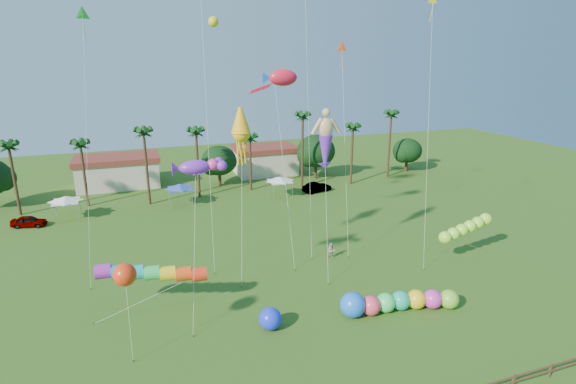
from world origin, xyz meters
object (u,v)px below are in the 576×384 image
object	(u,v)px
blue_ball	(270,319)
caterpillar_inflatable	(395,302)
car_b	(317,187)
car_a	(29,221)
spectator_b	(331,251)

from	to	relation	value
blue_ball	caterpillar_inflatable	bearing A→B (deg)	-5.82
car_b	blue_ball	xyz separation A→B (m)	(-17.22, -31.53, 0.12)
car_a	car_b	distance (m)	38.22
car_a	caterpillar_inflatable	world-z (taller)	caterpillar_inflatable
car_b	caterpillar_inflatable	distance (m)	33.32
car_b	blue_ball	world-z (taller)	blue_ball
car_a	caterpillar_inflatable	distance (m)	43.81
car_b	caterpillar_inflatable	bearing A→B (deg)	154.56
car_b	blue_ball	size ratio (longest dim) A/B	2.60
blue_ball	spectator_b	bearing A→B (deg)	45.58
caterpillar_inflatable	spectator_b	bearing A→B (deg)	103.08
car_a	car_b	xyz separation A→B (m)	(38.18, 1.67, 0.07)
spectator_b	caterpillar_inflatable	world-z (taller)	caterpillar_inflatable
car_a	caterpillar_inflatable	bearing A→B (deg)	-121.78
caterpillar_inflatable	car_a	bearing A→B (deg)	145.12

